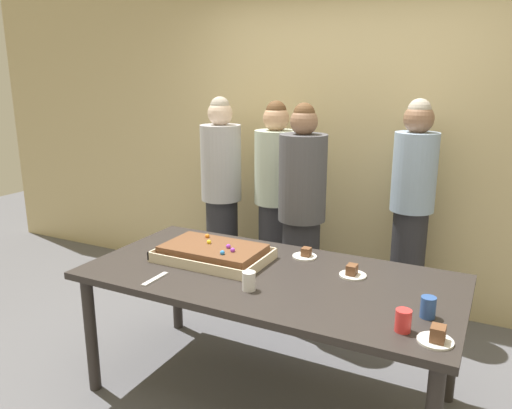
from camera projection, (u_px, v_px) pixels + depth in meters
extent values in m
plane|color=#5B5B60|center=(268.00, 393.00, 2.96)|extent=(12.00, 12.00, 0.00)
cube|color=#CCB784|center=(355.00, 121.00, 3.97)|extent=(8.00, 0.12, 3.00)
cube|color=#2D2826|center=(269.00, 277.00, 2.78)|extent=(2.09, 1.02, 0.04)
cylinder|color=#2D2826|center=(91.00, 334.00, 2.93)|extent=(0.07, 0.07, 0.73)
cylinder|color=#2D2826|center=(177.00, 282.00, 3.67)|extent=(0.07, 0.07, 0.73)
cylinder|color=#2D2826|center=(453.00, 344.00, 2.82)|extent=(0.07, 0.07, 0.73)
cube|color=beige|center=(213.00, 259.00, 2.99)|extent=(0.66, 0.42, 0.01)
cube|color=beige|center=(194.00, 265.00, 2.80)|extent=(0.66, 0.01, 0.05)
cube|color=beige|center=(230.00, 244.00, 3.16)|extent=(0.66, 0.01, 0.05)
cube|color=beige|center=(169.00, 246.00, 3.12)|extent=(0.01, 0.42, 0.05)
cube|color=beige|center=(262.00, 263.00, 2.83)|extent=(0.01, 0.42, 0.05)
cube|color=brown|center=(213.00, 252.00, 2.97)|extent=(0.59, 0.35, 0.08)
sphere|color=orange|center=(207.00, 236.00, 3.11)|extent=(0.03, 0.03, 0.03)
sphere|color=yellow|center=(209.00, 242.00, 3.00)|extent=(0.03, 0.03, 0.03)
sphere|color=#2D84E0|center=(222.00, 253.00, 2.81)|extent=(0.03, 0.03, 0.03)
sphere|color=purple|center=(228.00, 246.00, 2.92)|extent=(0.03, 0.03, 0.03)
sphere|color=purple|center=(233.00, 250.00, 2.86)|extent=(0.03, 0.03, 0.03)
cylinder|color=white|center=(353.00, 275.00, 2.74)|extent=(0.15, 0.15, 0.01)
cube|color=brown|center=(352.00, 270.00, 2.73)|extent=(0.05, 0.07, 0.06)
cylinder|color=white|center=(305.00, 256.00, 3.03)|extent=(0.15, 0.15, 0.01)
cube|color=brown|center=(306.00, 252.00, 3.02)|extent=(0.05, 0.05, 0.05)
cylinder|color=white|center=(435.00, 341.00, 2.06)|extent=(0.15, 0.15, 0.01)
cube|color=brown|center=(438.00, 334.00, 2.04)|extent=(0.06, 0.07, 0.07)
cylinder|color=#2D5199|center=(428.00, 307.00, 2.26)|extent=(0.07, 0.07, 0.10)
cylinder|color=red|center=(403.00, 321.00, 2.13)|extent=(0.07, 0.07, 0.10)
cylinder|color=white|center=(248.00, 281.00, 2.55)|extent=(0.07, 0.07, 0.10)
cube|color=silver|center=(155.00, 279.00, 2.69)|extent=(0.03, 0.20, 0.01)
cylinder|color=#28282D|center=(407.00, 269.00, 3.68)|extent=(0.25, 0.25, 0.91)
cylinder|color=#93ADCC|center=(414.00, 172.00, 3.49)|extent=(0.31, 0.31, 0.56)
sphere|color=#8C664C|center=(419.00, 119.00, 3.40)|extent=(0.21, 0.21, 0.21)
sphere|color=#B2A899|center=(420.00, 110.00, 3.39)|extent=(0.16, 0.16, 0.16)
cylinder|color=#28282D|center=(275.00, 252.00, 4.14)|extent=(0.27, 0.27, 0.85)
cylinder|color=#B7C6B2|center=(276.00, 167.00, 3.96)|extent=(0.34, 0.34, 0.59)
sphere|color=tan|center=(276.00, 118.00, 3.86)|extent=(0.21, 0.21, 0.21)
sphere|color=brown|center=(276.00, 111.00, 3.85)|extent=(0.16, 0.16, 0.16)
cylinder|color=#28282D|center=(300.00, 275.00, 3.65)|extent=(0.27, 0.27, 0.85)
cylinder|color=#4C4C51|center=(303.00, 178.00, 3.46)|extent=(0.34, 0.34, 0.61)
sphere|color=#8C664C|center=(304.00, 122.00, 3.36)|extent=(0.19, 0.19, 0.19)
sphere|color=brown|center=(304.00, 114.00, 3.35)|extent=(0.15, 0.15, 0.15)
cylinder|color=#28282D|center=(222.00, 246.00, 4.31)|extent=(0.27, 0.27, 0.83)
cylinder|color=#B2B2B7|center=(221.00, 163.00, 4.13)|extent=(0.34, 0.34, 0.63)
sphere|color=beige|center=(220.00, 113.00, 4.02)|extent=(0.21, 0.21, 0.21)
sphere|color=#B2A899|center=(220.00, 106.00, 4.01)|extent=(0.16, 0.16, 0.16)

